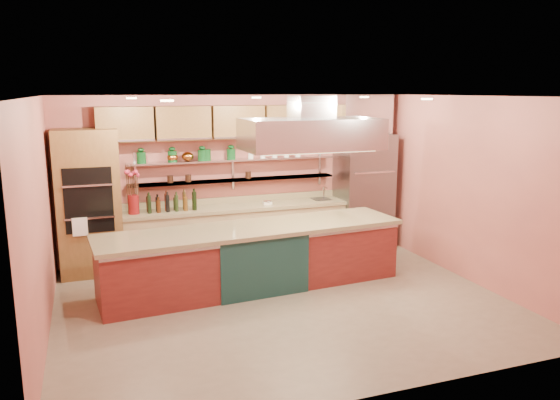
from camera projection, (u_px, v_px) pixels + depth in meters
name	position (u px, v px, depth m)	size (l,w,h in m)	color
floor	(284.00, 303.00, 7.53)	(6.00, 5.00, 0.02)	gray
ceiling	(284.00, 96.00, 6.98)	(6.00, 5.00, 0.02)	black
wall_back	(235.00, 176.00, 9.56)	(6.00, 0.04, 2.80)	#BD6559
wall_front	(378.00, 256.00, 4.95)	(6.00, 0.04, 2.80)	#BD6559
wall_left	(39.00, 221.00, 6.27)	(0.04, 5.00, 2.80)	#BD6559
wall_right	(470.00, 190.00, 8.24)	(0.04, 5.00, 2.80)	#BD6559
oven_stack	(89.00, 203.00, 8.51)	(0.95, 0.64, 2.30)	brown
refrigerator	(364.00, 191.00, 10.07)	(0.95, 0.72, 2.10)	slate
back_counter	(238.00, 232.00, 9.45)	(3.84, 0.64, 0.93)	tan
wall_shelf_lower	(234.00, 180.00, 9.44)	(3.60, 0.26, 0.03)	silver
wall_shelf_upper	(234.00, 160.00, 9.37)	(3.60, 0.26, 0.03)	silver
upper_cabinets	(237.00, 122.00, 9.21)	(4.60, 0.36, 0.55)	brown
range_hood	(311.00, 134.00, 7.97)	(2.00, 1.00, 0.45)	silver
ceiling_downlights	(279.00, 99.00, 7.17)	(4.00, 2.80, 0.02)	#FFE5A5
island	(253.00, 257.00, 8.03)	(4.41, 0.96, 0.92)	maroon
flower_vase	(134.00, 204.00, 8.72)	(0.17, 0.17, 0.31)	maroon
oil_bottle_cluster	(172.00, 203.00, 8.92)	(0.85, 0.24, 0.27)	black
kitchen_scale	(267.00, 202.00, 9.48)	(0.14, 0.11, 0.08)	white
bar_faucet	(324.00, 193.00, 9.93)	(0.03, 0.03, 0.22)	silver
copper_kettle	(188.00, 156.00, 9.09)	(0.20, 0.20, 0.16)	#B06528
green_canister	(206.00, 155.00, 9.19)	(0.16, 0.16, 0.19)	#0E431A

